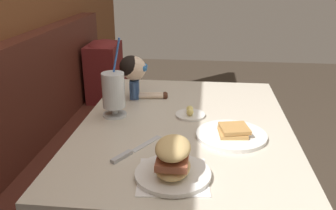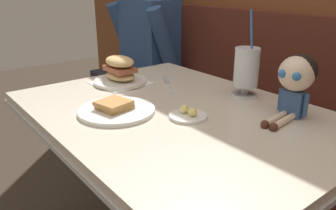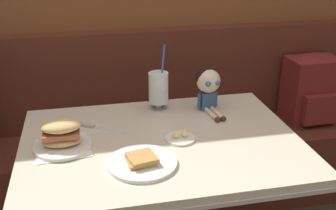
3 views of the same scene
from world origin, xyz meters
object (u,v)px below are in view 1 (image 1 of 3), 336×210
sandwich_plate (173,163)px  butter_saucer (190,114)px  seated_doll (134,71)px  milkshake_glass (114,92)px  butter_knife (129,153)px  toast_plate (232,134)px  backpack (105,69)px

sandwich_plate → butter_saucer: (0.45, -0.03, -0.04)m
seated_doll → milkshake_glass: bearing=170.1°
milkshake_glass → butter_knife: milkshake_glass is taller
toast_plate → butter_saucer: 0.24m
seated_doll → sandwich_plate: bearing=-159.8°
toast_plate → butter_saucer: size_ratio=2.08×
toast_plate → seated_doll: size_ratio=1.11×
backpack → butter_saucer: bearing=-146.8°
toast_plate → seated_doll: (0.37, 0.42, 0.12)m
butter_knife → backpack: 1.36m
butter_knife → butter_saucer: bearing=-28.2°
butter_saucer → seated_doll: 0.35m
butter_knife → toast_plate: bearing=-64.5°
seated_doll → toast_plate: bearing=-131.3°
sandwich_plate → seated_doll: size_ratio=0.98×
butter_saucer → seated_doll: size_ratio=0.54×
toast_plate → sandwich_plate: (-0.28, 0.18, 0.03)m
milkshake_glass → seated_doll: (0.22, -0.04, 0.03)m
milkshake_glass → butter_saucer: bearing=-84.6°
toast_plate → butter_knife: size_ratio=1.18×
butter_saucer → backpack: backpack is taller
butter_knife → seated_doll: 0.55m
sandwich_plate → backpack: 1.52m
toast_plate → sandwich_plate: bearing=146.7°
toast_plate → milkshake_glass: (0.15, 0.46, 0.09)m
milkshake_glass → seated_doll: milkshake_glass is taller
backpack → butter_knife: bearing=-161.1°
butter_knife → backpack: size_ratio=0.52×
toast_plate → butter_knife: 0.37m
seated_doll → backpack: seated_doll is taller
butter_saucer → butter_knife: size_ratio=0.56×
butter_saucer → butter_knife: (-0.34, 0.18, -0.00)m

